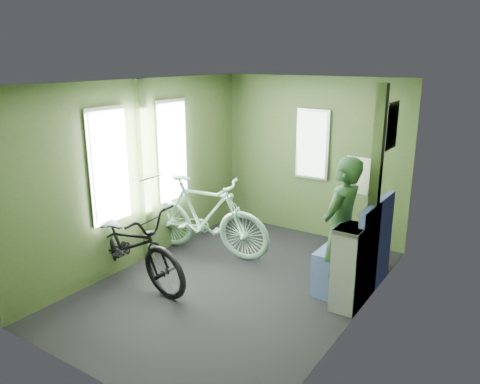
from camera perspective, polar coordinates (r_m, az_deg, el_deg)
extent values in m
plane|color=black|center=(5.53, -0.58, -11.25)|extent=(4.00, 4.00, 0.00)
cube|color=silver|center=(4.92, -0.66, 13.27)|extent=(2.80, 4.00, 0.02)
cube|color=#364922|center=(6.81, 8.85, 4.12)|extent=(2.80, 0.02, 2.30)
cube|color=#364922|center=(3.71, -18.25, -6.80)|extent=(2.80, 0.02, 2.30)
cube|color=#364922|center=(5.98, -11.83, 2.29)|extent=(0.02, 4.00, 2.30)
cube|color=#364922|center=(4.51, 14.31, -2.41)|extent=(0.02, 4.00, 2.30)
cube|color=#364922|center=(5.95, -11.55, 2.24)|extent=(0.08, 0.12, 2.30)
cube|color=silver|center=(5.54, -15.62, 3.07)|extent=(0.02, 0.56, 1.34)
cube|color=silver|center=(6.30, -8.11, 5.03)|extent=(0.02, 0.56, 1.34)
cube|color=white|center=(5.44, -15.97, 8.50)|extent=(0.00, 0.12, 0.12)
cube|color=white|center=(6.21, -8.23, 9.82)|extent=(0.00, 0.12, 0.12)
cylinder|color=silver|center=(5.91, -11.04, 1.69)|extent=(0.03, 0.40, 0.03)
cube|color=#364922|center=(5.07, 16.05, -0.48)|extent=(0.10, 0.10, 2.30)
cube|color=white|center=(5.20, 17.99, 7.68)|extent=(0.02, 0.40, 0.50)
cube|color=silver|center=(6.73, 8.76, 5.72)|extent=(0.50, 0.02, 1.00)
imported|color=black|center=(5.74, -13.10, -10.63)|extent=(1.93, 0.99, 1.05)
imported|color=#8DC5A7|center=(6.33, -4.27, -7.63)|extent=(1.91, 0.92, 1.16)
imported|color=#27482A|center=(5.07, 12.19, -4.48)|extent=(0.45, 0.62, 1.58)
cube|color=silver|center=(5.18, 14.13, 2.01)|extent=(0.31, 0.12, 0.39)
cube|color=gray|center=(5.01, 13.13, -9.01)|extent=(0.27, 0.37, 0.90)
cube|color=navy|center=(5.56, 13.45, -8.70)|extent=(0.57, 1.01, 0.50)
cube|color=navy|center=(5.29, 16.33, -3.99)|extent=(0.08, 1.01, 0.56)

